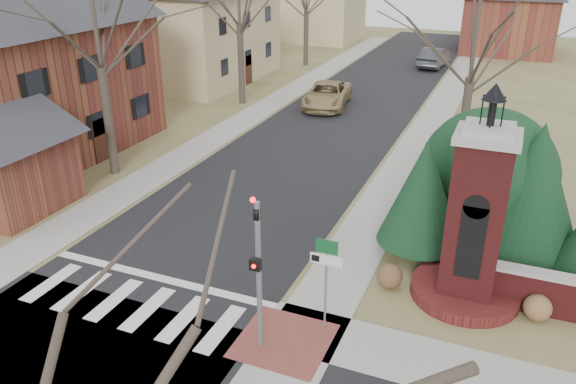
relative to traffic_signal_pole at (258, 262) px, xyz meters
The scene contains 22 objects.
ground 5.05m from the traffic_signal_pole, behind, with size 120.00×120.00×0.00m, color brown.
main_street 22.01m from the traffic_signal_pole, 101.35° to the left, with size 8.00×70.00×0.01m, color black.
crosswalk_zone 5.02m from the traffic_signal_pole, behind, with size 8.00×2.20×0.02m, color silver.
stop_bar 5.30m from the traffic_signal_pole, 158.11° to the left, with size 8.00×0.35×0.02m, color silver.
sidewalk_right_main 21.60m from the traffic_signal_pole, 87.59° to the left, with size 2.00×60.00×0.02m, color gray.
sidewalk_left 23.58m from the traffic_signal_pole, 113.91° to the left, with size 2.00×60.00×0.02m, color gray.
curb_apron 2.66m from the traffic_signal_pole, 40.52° to the left, with size 2.40×2.40×0.02m, color brown.
traffic_signal_pole is the anchor object (origin of this frame).
sign_post 2.02m from the traffic_signal_pole, 47.57° to the left, with size 0.90×0.07×2.75m.
brick_gate_monument 6.47m from the traffic_signal_pole, 43.24° to the left, with size 3.20×3.20×6.47m.
house_brick_left 19.81m from the traffic_signal_pole, 151.43° to the left, with size 9.80×11.80×9.42m.
house_stucco_left 31.92m from the traffic_signal_pole, 123.97° to the left, with size 9.80×12.80×9.28m.
garage_left 13.40m from the traffic_signal_pole, 163.01° to the left, with size 4.80×4.80×4.29m.
house_distant_right 47.58m from the traffic_signal_pole, 85.55° to the left, with size 8.80×8.80×7.30m.
evergreen_near 7.06m from the traffic_signal_pole, 65.72° to the left, with size 2.80×2.80×4.10m.
evergreen_mid 9.83m from the traffic_signal_pole, 50.89° to the left, with size 3.40×3.40×4.70m.
evergreen_mass 10.09m from the traffic_signal_pole, 62.23° to the left, with size 4.80×4.80×4.80m, color #103219.
bare_tree_3 16.28m from the traffic_signal_pole, 78.28° to the left, with size 7.00×7.00×9.70m.
pickup_truck 23.56m from the traffic_signal_pole, 104.55° to the left, with size 2.52×5.46×1.52m, color #9F8857.
distant_car 37.81m from the traffic_signal_pole, 92.43° to the left, with size 1.70×4.89×1.61m, color #383A40.
dry_shrub_left 5.22m from the traffic_signal_pole, 58.17° to the left, with size 0.79×0.79×0.79m, color brown.
dry_shrub_right 8.12m from the traffic_signal_pole, 31.01° to the left, with size 0.77×0.77×0.77m, color brown.
Camera 1 is at (9.49, -10.06, 9.80)m, focal length 35.00 mm.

